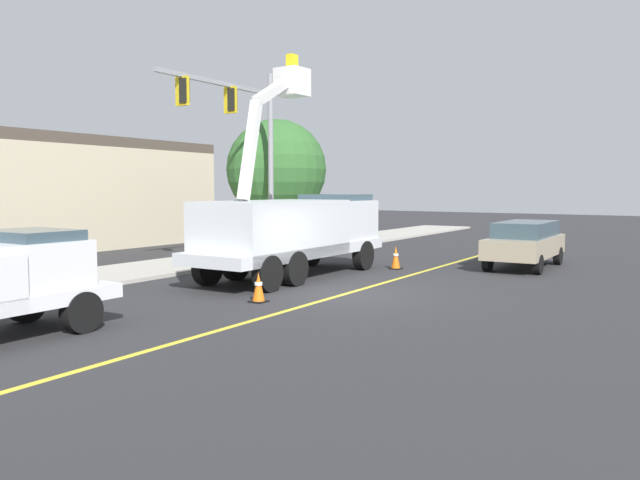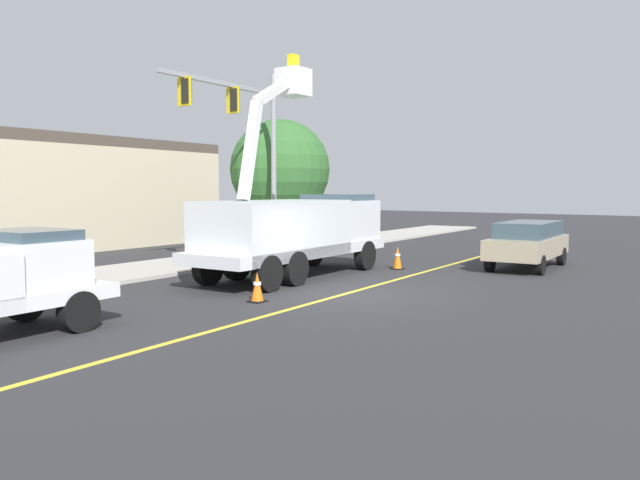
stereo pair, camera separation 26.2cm
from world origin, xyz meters
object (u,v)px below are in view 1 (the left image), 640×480
traffic_cone_mid_front (258,288)px  traffic_cone_mid_rear (396,258)px  passing_minivan (525,241)px  traffic_signal_mast (242,129)px  utility_bucket_truck (294,228)px

traffic_cone_mid_front → traffic_cone_mid_rear: traffic_cone_mid_rear is taller
passing_minivan → traffic_cone_mid_rear: 4.84m
passing_minivan → traffic_signal_mast: traffic_signal_mast is taller
passing_minivan → traffic_cone_mid_front: passing_minivan is taller
passing_minivan → traffic_signal_mast: 11.56m
utility_bucket_truck → passing_minivan: size_ratio=1.70×
passing_minivan → traffic_cone_mid_rear: bearing=129.9°
utility_bucket_truck → passing_minivan: utility_bucket_truck is taller
utility_bucket_truck → traffic_signal_mast: traffic_signal_mast is taller
traffic_cone_mid_rear → traffic_signal_mast: traffic_signal_mast is taller
traffic_signal_mast → traffic_cone_mid_rear: bearing=-77.4°
passing_minivan → utility_bucket_truck: bearing=140.3°
traffic_signal_mast → passing_minivan: bearing=-65.5°
passing_minivan → traffic_cone_mid_rear: size_ratio=5.83×
passing_minivan → traffic_signal_mast: (-4.45, 9.78, 4.25)m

